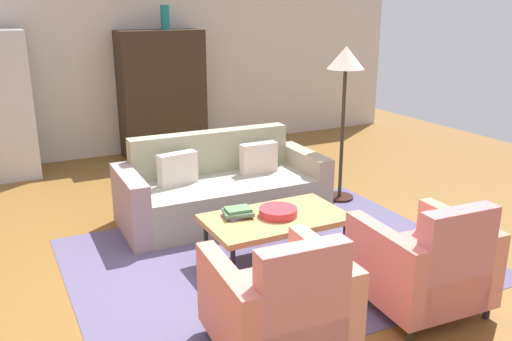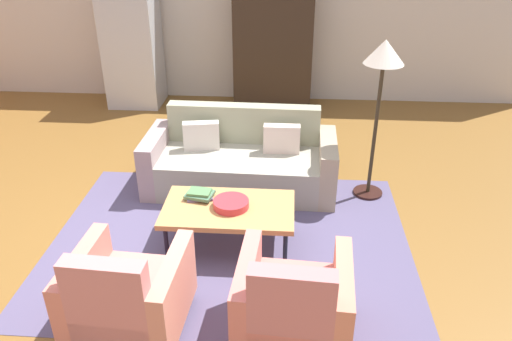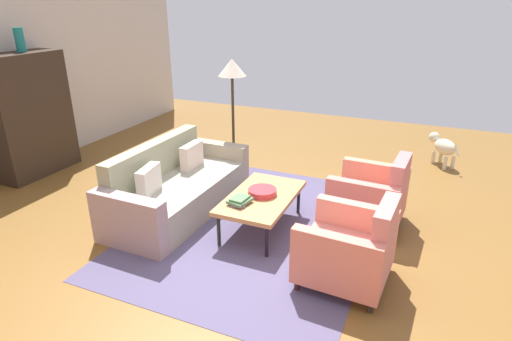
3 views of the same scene
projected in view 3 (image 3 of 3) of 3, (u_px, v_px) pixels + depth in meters
The scene contains 12 objects.
ground_plane at pixel (244, 251), 4.54m from camera, with size 11.89×11.89×0.00m, color brown.
area_rug at pixel (257, 227), 5.02m from camera, with size 3.40×2.60×0.01m, color #544C6C.
couch at pixel (175, 189), 5.33m from camera, with size 2.12×0.95×0.86m.
coffee_table at pixel (262, 198), 4.86m from camera, with size 1.20×0.70×0.42m.
armchair_left at pixel (352, 250), 3.93m from camera, with size 0.85×0.85×0.88m.
armchair_right at pixel (373, 198), 4.95m from camera, with size 0.85×0.85×0.88m.
fruit_bowl at pixel (262, 192), 4.85m from camera, with size 0.33×0.33×0.07m, color #B62F37.
book_stack at pixel (240, 201), 4.63m from camera, with size 0.28×0.25×0.08m.
cabinet at pixel (29, 115), 6.27m from camera, with size 1.20×0.51×1.80m.
vase_tall at pixel (20, 40), 5.95m from camera, with size 0.13×0.13×0.33m, color #16736F.
floor_lamp at pixel (232, 78), 6.06m from camera, with size 0.40×0.40×1.72m.
dog at pixel (443, 146), 6.76m from camera, with size 0.59×0.49×0.48m.
Camera 3 is at (-3.50, -1.65, 2.52)m, focal length 29.77 mm.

